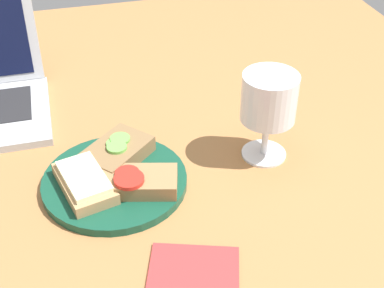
# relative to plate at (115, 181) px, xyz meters

# --- Properties ---
(wooden_table) EXTENTS (1.40, 1.40, 0.03)m
(wooden_table) POSITION_rel_plate_xyz_m (0.05, 0.03, -0.02)
(wooden_table) COLOR #9E6B3D
(wooden_table) RESTS_ON ground
(plate) EXTENTS (0.22, 0.22, 0.01)m
(plate) POSITION_rel_plate_xyz_m (0.00, 0.00, 0.00)
(plate) COLOR #144733
(plate) RESTS_ON wooden_table
(sandwich_with_cheese) EXTENTS (0.09, 0.13, 0.03)m
(sandwich_with_cheese) POSITION_rel_plate_xyz_m (-0.04, -0.01, 0.02)
(sandwich_with_cheese) COLOR #A88456
(sandwich_with_cheese) RESTS_ON plate
(sandwich_with_tomato) EXTENTS (0.12, 0.09, 0.03)m
(sandwich_with_tomato) POSITION_rel_plate_xyz_m (0.03, -0.03, 0.02)
(sandwich_with_tomato) COLOR #937047
(sandwich_with_tomato) RESTS_ON plate
(sandwich_with_cucumber) EXTENTS (0.13, 0.13, 0.03)m
(sandwich_with_cucumber) POSITION_rel_plate_xyz_m (0.01, 0.05, 0.02)
(sandwich_with_cucumber) COLOR brown
(sandwich_with_cucumber) RESTS_ON plate
(wine_glass) EXTENTS (0.09, 0.09, 0.15)m
(wine_glass) POSITION_rel_plate_xyz_m (0.25, 0.01, 0.10)
(wine_glass) COLOR white
(wine_glass) RESTS_ON wooden_table
(napkin) EXTENTS (0.15, 0.16, 0.00)m
(napkin) POSITION_rel_plate_xyz_m (0.07, -0.22, -0.00)
(napkin) COLOR #B23333
(napkin) RESTS_ON wooden_table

